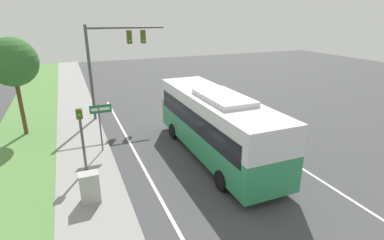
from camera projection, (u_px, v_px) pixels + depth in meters
ground_plane at (230, 175)px, 14.16m from camera, size 80.00×80.00×0.00m
sidewalk at (93, 204)px, 11.89m from camera, size 2.80×80.00×0.12m
grass_verge at (0, 225)px, 10.73m from camera, size 3.60×80.00×0.10m
lane_divider_near at (156, 191)px, 12.85m from camera, size 0.14×30.00×0.01m
lane_divider_far at (291, 161)px, 15.47m from camera, size 0.14×30.00×0.01m
bus at (215, 122)px, 15.47m from camera, size 2.76×10.06×3.54m
signal_gantry at (112, 54)px, 20.51m from camera, size 5.39×0.41×6.57m
pedestrian_signal at (81, 130)px, 13.71m from camera, size 0.28×0.34×3.17m
street_sign at (101, 119)px, 15.90m from camera, size 1.13×0.08×2.75m
utility_cabinet at (90, 187)px, 11.78m from camera, size 0.75×0.52×1.25m
roadside_tree at (12, 62)px, 17.34m from camera, size 2.85×2.85×5.89m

